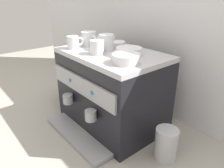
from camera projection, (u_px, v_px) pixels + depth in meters
ground_plane at (112, 121)px, 1.30m from camera, size 4.00×4.00×0.00m
tiled_backsplash_wall at (154, 32)px, 1.29m from camera, size 2.80×0.03×0.99m
espresso_machine at (111, 90)px, 1.21m from camera, size 0.57×0.49×0.43m
ceramic_cup_0 at (74, 42)px, 1.17m from camera, size 0.06×0.10×0.07m
ceramic_cup_1 at (97, 47)px, 1.07m from camera, size 0.08×0.10×0.07m
ceramic_cup_2 at (89, 39)px, 1.24m from camera, size 0.13×0.08×0.08m
ceramic_cup_3 at (105, 42)px, 1.14m from camera, size 0.12×0.08×0.08m
ceramic_bowl_0 at (106, 40)px, 1.30m from camera, size 0.11×0.11×0.04m
ceramic_bowl_1 at (129, 51)px, 1.07m from camera, size 0.13×0.13×0.04m
ceramic_bowl_2 at (126, 59)px, 0.94m from camera, size 0.13×0.13×0.04m
ceramic_bowl_3 at (117, 44)px, 1.22m from camera, size 0.09×0.09×0.03m
coffee_grinder at (71, 72)px, 1.52m from camera, size 0.19×0.19×0.39m
milk_pitcher at (166, 143)px, 0.99m from camera, size 0.10×0.10×0.15m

